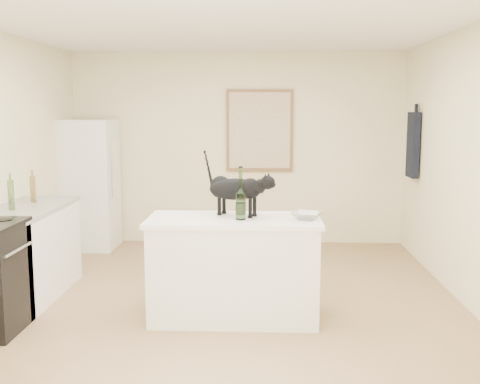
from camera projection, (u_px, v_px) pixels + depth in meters
name	position (u px, v px, depth m)	size (l,w,h in m)	color
floor	(224.00, 309.00, 5.29)	(5.50, 5.50, 0.00)	#9A7752
ceiling	(223.00, 19.00, 4.92)	(5.50, 5.50, 0.00)	white
wall_back	(238.00, 149.00, 7.82)	(4.50, 4.50, 0.00)	beige
wall_front	(179.00, 238.00, 2.38)	(4.50, 4.50, 0.00)	beige
wall_right	(480.00, 171.00, 5.01)	(5.50, 5.50, 0.00)	beige
island_base	(234.00, 270.00, 5.03)	(1.44, 0.67, 0.86)	white
island_top	(234.00, 220.00, 4.96)	(1.50, 0.70, 0.04)	white
left_cabinets	(28.00, 254.00, 5.60)	(0.60, 1.40, 0.86)	white
left_countertop	(25.00, 209.00, 5.54)	(0.62, 1.44, 0.04)	gray
fridge	(89.00, 184.00, 7.57)	(0.68, 0.68, 1.70)	white
artwork_frame	(260.00, 130.00, 7.75)	(0.90, 0.03, 1.10)	brown
artwork_canvas	(260.00, 131.00, 7.73)	(0.82, 0.00, 1.02)	beige
hanging_garment	(413.00, 145.00, 7.03)	(0.08, 0.34, 0.80)	black
black_cat	(236.00, 192.00, 5.03)	(0.60, 0.18, 0.42)	black
wine_bottle	(241.00, 196.00, 4.85)	(0.09, 0.09, 0.40)	#296026
glass_bowl	(307.00, 216.00, 4.87)	(0.26, 0.26, 0.06)	silver
fridge_paper	(115.00, 150.00, 7.54)	(0.01, 0.16, 0.21)	white
counter_bottle_cluster	(21.00, 192.00, 5.54)	(0.08, 0.52, 0.28)	brown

